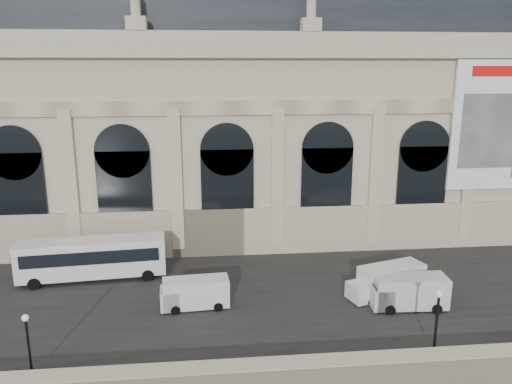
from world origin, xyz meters
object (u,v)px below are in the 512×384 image
(bus_left, at_px, (92,257))
(van_b, at_px, (192,293))
(box_truck, at_px, (387,281))
(lamp_right, at_px, (436,324))
(van_c, at_px, (405,292))
(lamp_left, at_px, (29,346))

(bus_left, height_order, van_b, bus_left)
(box_truck, bearing_deg, lamp_right, -90.37)
(bus_left, distance_m, lamp_right, 29.38)
(van_b, bearing_deg, van_c, -5.85)
(bus_left, bearing_deg, lamp_right, -30.72)
(bus_left, bearing_deg, box_truck, -13.27)
(lamp_left, distance_m, lamp_right, 25.98)
(bus_left, height_order, box_truck, bus_left)
(bus_left, xyz_separation_m, van_c, (25.95, -8.15, -0.76))
(van_b, distance_m, van_c, 17.01)
(bus_left, xyz_separation_m, van_b, (9.02, -6.41, -0.90))
(bus_left, distance_m, lamp_left, 14.68)
(van_c, bearing_deg, lamp_left, -166.27)
(lamp_left, bearing_deg, van_b, 40.26)
(van_c, xyz_separation_m, box_truck, (-0.63, 2.18, -0.01))
(lamp_right, bearing_deg, lamp_left, 179.23)
(box_truck, xyz_separation_m, lamp_right, (-0.06, -9.04, 1.01))
(lamp_right, bearing_deg, van_c, 84.23)
(van_b, height_order, box_truck, box_truck)
(box_truck, bearing_deg, lamp_left, -161.54)
(bus_left, relative_size, van_c, 2.14)
(van_c, relative_size, box_truck, 0.87)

